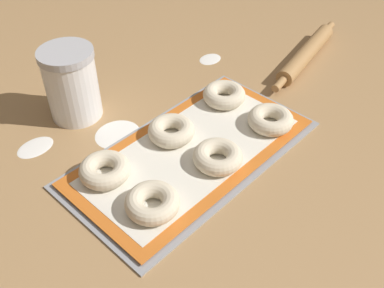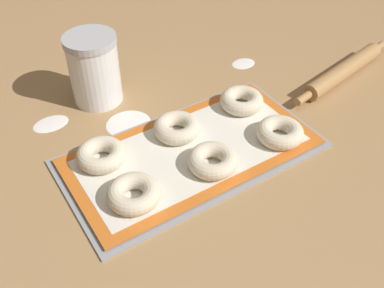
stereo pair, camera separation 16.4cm
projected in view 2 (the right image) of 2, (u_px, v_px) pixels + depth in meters
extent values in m
plane|color=#A87F51|center=(192.00, 161.00, 0.92)|extent=(2.80, 2.80, 0.00)
cube|color=#93969B|center=(192.00, 153.00, 0.93)|extent=(0.53, 0.28, 0.01)
cube|color=orange|center=(192.00, 151.00, 0.93)|extent=(0.51, 0.26, 0.00)
cube|color=silver|center=(192.00, 151.00, 0.93)|extent=(0.46, 0.21, 0.00)
torus|color=beige|center=(134.00, 194.00, 0.81)|extent=(0.10, 0.10, 0.03)
torus|color=beige|center=(213.00, 161.00, 0.88)|extent=(0.10, 0.10, 0.03)
torus|color=beige|center=(280.00, 132.00, 0.94)|extent=(0.10, 0.10, 0.03)
torus|color=beige|center=(101.00, 155.00, 0.89)|extent=(0.10, 0.10, 0.03)
torus|color=beige|center=(177.00, 128.00, 0.95)|extent=(0.10, 0.10, 0.03)
torus|color=beige|center=(242.00, 101.00, 1.03)|extent=(0.10, 0.10, 0.03)
cylinder|color=white|center=(95.00, 72.00, 1.03)|extent=(0.11, 0.11, 0.15)
cylinder|color=#B2B2B7|center=(89.00, 40.00, 0.97)|extent=(0.12, 0.12, 0.02)
cylinder|color=#AD7F4C|center=(344.00, 71.00, 1.13)|extent=(0.29, 0.10, 0.04)
cylinder|color=#AD7F4C|center=(304.00, 98.00, 1.04)|extent=(0.05, 0.03, 0.02)
cylinder|color=#AD7F4C|center=(378.00, 47.00, 1.22)|extent=(0.05, 0.03, 0.02)
ellipsoid|color=white|center=(128.00, 123.00, 1.01)|extent=(0.10, 0.09, 0.00)
ellipsoid|color=white|center=(243.00, 63.00, 1.19)|extent=(0.07, 0.05, 0.00)
ellipsoid|color=white|center=(51.00, 123.00, 1.01)|extent=(0.08, 0.06, 0.00)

